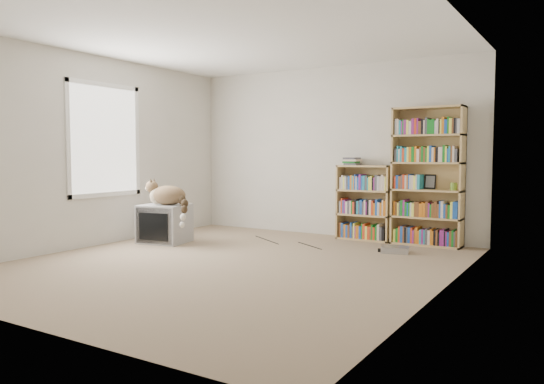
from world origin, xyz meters
The scene contains 17 objects.
floor centered at (0.00, 0.00, 0.00)m, with size 4.50×5.00×0.01m, color tan.
wall_back centered at (0.00, 2.50, 1.25)m, with size 4.50×0.02×2.50m, color beige.
wall_front centered at (0.00, -2.50, 1.25)m, with size 4.50×0.02×2.50m, color beige.
wall_left centered at (-2.25, 0.00, 1.25)m, with size 0.02×5.00×2.50m, color beige.
wall_right centered at (2.25, 0.00, 1.25)m, with size 0.02×5.00×2.50m, color beige.
ceiling centered at (0.00, 0.00, 2.50)m, with size 4.50×5.00×0.02m, color white.
window centered at (-2.24, 0.20, 1.40)m, with size 0.02×1.22×1.52m, color white.
crt_tv centered at (-1.64, 0.69, 0.26)m, with size 0.69×0.64×0.52m.
cat centered at (-1.51, 0.67, 0.62)m, with size 0.80×0.51×0.58m.
bookcase_tall centered at (1.48, 2.36, 0.87)m, with size 0.91×0.30×1.83m.
bookcase_short centered at (0.61, 2.36, 0.49)m, with size 0.77×0.30×1.06m.
book_stack centered at (0.42, 2.32, 1.11)m, with size 0.19×0.25×0.11m, color red.
green_mug centered at (1.82, 2.34, 0.79)m, with size 0.09×0.09×0.10m, color olive.
framed_print centered at (1.49, 2.44, 0.84)m, with size 0.15×0.01×0.19m, color black.
dvd_player centered at (1.30, 1.60, 0.04)m, with size 0.33×0.23×0.07m, color #A2A1A6.
wall_outlet centered at (-2.24, 1.04, 0.32)m, with size 0.01×0.08×0.13m, color silver.
floor_cables centered at (-0.08, 1.68, 0.00)m, with size 1.20×0.70×0.01m, color black, non-canonical shape.
Camera 1 is at (3.38, -4.68, 1.20)m, focal length 35.00 mm.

